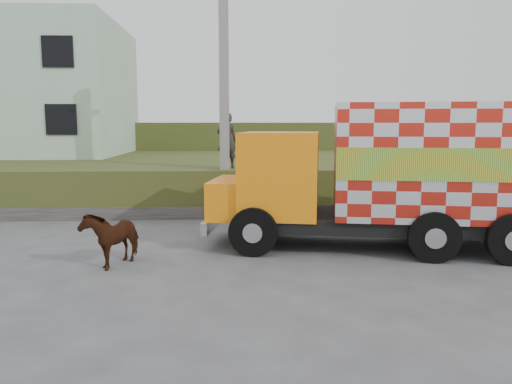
{
  "coord_description": "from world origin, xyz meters",
  "views": [
    {
      "loc": [
        -0.7,
        -11.15,
        2.91
      ],
      "look_at": [
        -0.18,
        0.67,
        1.3
      ],
      "focal_mm": 35.0,
      "sensor_mm": 36.0,
      "label": 1
    }
  ],
  "objects_px": {
    "utility_pole": "(224,86)",
    "pedestrian": "(227,140)",
    "cargo_truck": "(389,175)",
    "cow": "(112,237)"
  },
  "relations": [
    {
      "from": "utility_pole",
      "to": "pedestrian",
      "type": "relative_size",
      "value": 4.49
    },
    {
      "from": "cargo_truck",
      "to": "cow",
      "type": "distance_m",
      "value": 6.39
    },
    {
      "from": "cargo_truck",
      "to": "cow",
      "type": "height_order",
      "value": "cargo_truck"
    },
    {
      "from": "utility_pole",
      "to": "cargo_truck",
      "type": "distance_m",
      "value": 6.29
    },
    {
      "from": "pedestrian",
      "to": "cow",
      "type": "bearing_deg",
      "value": 65.77
    },
    {
      "from": "cargo_truck",
      "to": "pedestrian",
      "type": "height_order",
      "value": "cargo_truck"
    },
    {
      "from": "utility_pole",
      "to": "cargo_truck",
      "type": "relative_size",
      "value": 1.02
    },
    {
      "from": "cow",
      "to": "cargo_truck",
      "type": "bearing_deg",
      "value": 34.0
    },
    {
      "from": "utility_pole",
      "to": "pedestrian",
      "type": "xyz_separation_m",
      "value": [
        0.07,
        0.47,
        -1.68
      ]
    },
    {
      "from": "cow",
      "to": "pedestrian",
      "type": "bearing_deg",
      "value": 92.06
    }
  ]
}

